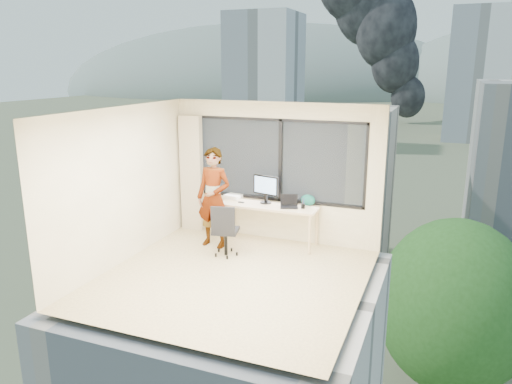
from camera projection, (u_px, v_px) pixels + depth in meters
The scene contains 24 objects.
floor at pixel (233, 278), 7.69m from camera, with size 4.00×4.00×0.01m, color beige.
ceiling at pixel (231, 111), 7.03m from camera, with size 4.00×4.00×0.01m, color white.
wall_front at pixel (159, 241), 5.56m from camera, with size 4.00×0.01×2.60m, color beige.
wall_left at pixel (121, 186), 8.07m from camera, with size 0.01×4.00×2.60m, color beige.
wall_right at pixel (366, 212), 6.65m from camera, with size 0.01×4.00×2.60m, color beige.
window_wall at pixel (278, 160), 9.09m from camera, with size 3.30×0.16×1.55m, color black, non-canonical shape.
curtain at pixel (192, 174), 9.70m from camera, with size 0.45×0.14×2.30m, color #C5B59A.
desk at pixel (269, 224), 9.09m from camera, with size 1.80×0.60×0.75m, color beige.
chair at pixel (226, 229), 8.49m from camera, with size 0.49×0.49×0.95m, color black, non-canonical shape.
person at pixel (214, 198), 8.83m from camera, with size 0.67×0.44×1.83m, color #2D2D33.
monitor at pixel (266, 189), 9.04m from camera, with size 0.53×0.11×0.53m, color black, non-canonical shape.
game_console at pixel (233, 196), 9.42m from camera, with size 0.29×0.25×0.07m, color white.
laptop at pixel (289, 202), 8.79m from camera, with size 0.31×0.33×0.20m, color black, non-canonical shape.
cellphone at pixel (241, 202), 9.13m from camera, with size 0.11×0.05×0.01m, color black.
pen_cup at pixel (303, 206), 8.75m from camera, with size 0.07×0.07×0.09m, color black.
handbag at pixel (308, 200), 8.91m from camera, with size 0.27×0.14×0.20m, color #0C4B45.
exterior_ground at pixel (434, 138), 119.28m from camera, with size 400.00×400.00×0.04m, color #515B3D.
near_bldg_a at pixel (284, 195), 39.66m from camera, with size 16.00×12.00×14.00m, color beige.
far_tower_a at pixel (265, 81), 105.66m from camera, with size 14.00×14.00×28.00m, color silver.
far_tower_b at pixel (477, 75), 112.67m from camera, with size 13.00×13.00×30.00m, color silver.
far_tower_d at pixel (252, 84), 164.81m from camera, with size 16.00×14.00×22.00m, color silver.
hill_a at pixel (263, 91), 341.96m from camera, with size 288.00×216.00×90.00m, color slate.
tree_a at pixel (158, 252), 35.69m from camera, with size 7.00×7.00×8.00m, color #25501A, non-canonical shape.
tree_b at pixel (451, 324), 24.87m from camera, with size 7.60×7.60×9.00m, color #25501A, non-canonical shape.
Camera 1 is at (2.94, -6.47, 3.23)m, focal length 34.32 mm.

